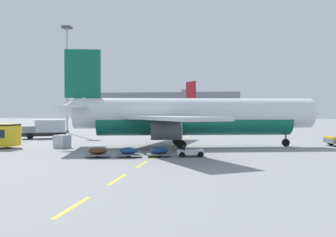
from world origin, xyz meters
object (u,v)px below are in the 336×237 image
object	(u,v)px
airliner_mid_left	(167,114)
ground_power_truck	(45,129)
baggage_train	(144,152)
airliner_foreground	(190,116)
uld_cargo_container	(62,141)
apron_light_mast_near	(67,66)

from	to	relation	value
airliner_mid_left	ground_power_truck	distance (m)	46.49
ground_power_truck	baggage_train	bearing A→B (deg)	-46.12
airliner_foreground	uld_cargo_container	distance (m)	16.33
baggage_train	uld_cargo_container	size ratio (longest dim) A/B	5.88
uld_cargo_container	apron_light_mast_near	size ratio (longest dim) A/B	0.09
uld_cargo_container	airliner_mid_left	bearing A→B (deg)	86.19
airliner_foreground	ground_power_truck	size ratio (longest dim) A/B	4.80
airliner_mid_left	uld_cargo_container	size ratio (longest dim) A/B	15.92
uld_cargo_container	apron_light_mast_near	world-z (taller)	apron_light_mast_near
airliner_foreground	apron_light_mast_near	world-z (taller)	apron_light_mast_near
baggage_train	apron_light_mast_near	distance (m)	48.52
airliner_mid_left	ground_power_truck	xyz separation A→B (m)	(-13.92, -44.30, -2.25)
airliner_foreground	airliner_mid_left	size ratio (longest dim) A/B	1.10
airliner_foreground	baggage_train	size ratio (longest dim) A/B	2.97
airliner_foreground	airliner_mid_left	distance (m)	57.30
baggage_train	uld_cargo_container	distance (m)	14.59
uld_cargo_container	ground_power_truck	bearing A→B (deg)	123.37
airliner_foreground	baggage_train	bearing A→B (deg)	-106.94
baggage_train	apron_light_mast_near	bearing A→B (deg)	123.00
apron_light_mast_near	uld_cargo_container	bearing A→B (deg)	-67.12
baggage_train	apron_light_mast_near	xyz separation A→B (m)	(-25.35, 39.04, 13.69)
ground_power_truck	apron_light_mast_near	distance (m)	20.57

